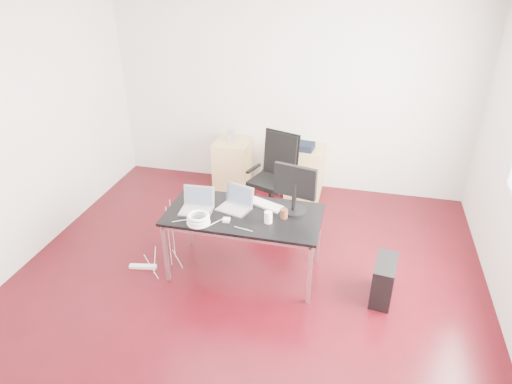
% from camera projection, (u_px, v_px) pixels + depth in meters
% --- Properties ---
extents(room_shell, '(5.00, 5.00, 5.00)m').
position_uv_depth(room_shell, '(246.00, 167.00, 4.12)').
color(room_shell, '#36060C').
rests_on(room_shell, ground).
extents(desk, '(1.60, 0.80, 0.73)m').
position_uv_depth(desk, '(244.00, 218.00, 4.72)').
color(desk, black).
rests_on(desk, ground).
extents(office_chair, '(0.61, 0.62, 1.08)m').
position_uv_depth(office_chair, '(275.00, 172.00, 5.85)').
color(office_chair, black).
rests_on(office_chair, ground).
extents(filing_cabinet_left, '(0.50, 0.50, 0.70)m').
position_uv_depth(filing_cabinet_left, '(233.00, 164.00, 6.69)').
color(filing_cabinet_left, tan).
rests_on(filing_cabinet_left, ground).
extents(filing_cabinet_right, '(0.50, 0.50, 0.70)m').
position_uv_depth(filing_cabinet_right, '(304.00, 171.00, 6.47)').
color(filing_cabinet_right, tan).
rests_on(filing_cabinet_right, ground).
extents(pc_tower, '(0.26, 0.47, 0.44)m').
position_uv_depth(pc_tower, '(384.00, 280.00, 4.55)').
color(pc_tower, black).
rests_on(pc_tower, ground).
extents(wastebasket, '(0.25, 0.25, 0.28)m').
position_uv_depth(wastebasket, '(270.00, 180.00, 6.69)').
color(wastebasket, black).
rests_on(wastebasket, ground).
extents(power_strip, '(0.31, 0.11, 0.04)m').
position_uv_depth(power_strip, '(143.00, 267.00, 5.07)').
color(power_strip, white).
rests_on(power_strip, ground).
extents(laptop_left, '(0.35, 0.27, 0.23)m').
position_uv_depth(laptop_left, '(197.00, 205.00, 4.74)').
color(laptop_left, silver).
rests_on(laptop_left, desk).
extents(laptop_right, '(0.39, 0.34, 0.23)m').
position_uv_depth(laptop_right, '(236.00, 204.00, 4.77)').
color(laptop_right, silver).
rests_on(laptop_right, desk).
extents(monitor, '(0.45, 0.26, 0.51)m').
position_uv_depth(monitor, '(295.00, 186.00, 4.62)').
color(monitor, black).
rests_on(monitor, desk).
extents(keyboard, '(0.46, 0.30, 0.02)m').
position_uv_depth(keyboard, '(263.00, 204.00, 4.85)').
color(keyboard, white).
rests_on(keyboard, desk).
extents(cup_white, '(0.10, 0.10, 0.12)m').
position_uv_depth(cup_white, '(268.00, 217.00, 4.52)').
color(cup_white, white).
rests_on(cup_white, desk).
extents(cup_brown, '(0.09, 0.09, 0.10)m').
position_uv_depth(cup_brown, '(284.00, 213.00, 4.60)').
color(cup_brown, '#592E1E').
rests_on(cup_brown, desk).
extents(cable_coil, '(0.24, 0.24, 0.11)m').
position_uv_depth(cable_coil, '(198.00, 219.00, 4.50)').
color(cable_coil, white).
rests_on(cable_coil, desk).
extents(power_adapter, '(0.08, 0.08, 0.03)m').
position_uv_depth(power_adapter, '(226.00, 220.00, 4.56)').
color(power_adapter, white).
rests_on(power_adapter, desk).
extents(speaker, '(0.09, 0.08, 0.18)m').
position_uv_depth(speaker, '(231.00, 135.00, 6.48)').
color(speaker, '#9E9E9E').
rests_on(speaker, filing_cabinet_left).
extents(navy_garment, '(0.32, 0.27, 0.09)m').
position_uv_depth(navy_garment, '(303.00, 146.00, 6.25)').
color(navy_garment, black).
rests_on(navy_garment, filing_cabinet_right).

